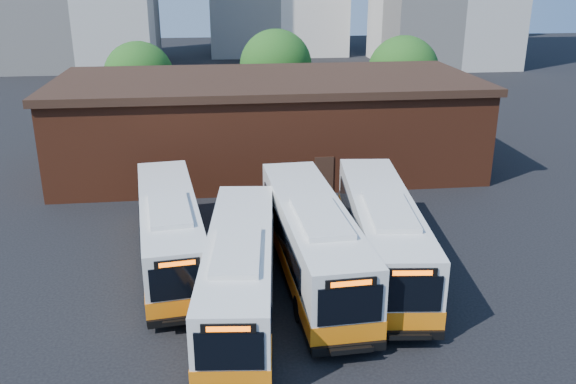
{
  "coord_description": "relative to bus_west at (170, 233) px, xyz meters",
  "views": [
    {
      "loc": [
        -3.47,
        -21.59,
        13.28
      ],
      "look_at": [
        -0.38,
        4.55,
        3.66
      ],
      "focal_mm": 38.0,
      "sensor_mm": 36.0,
      "label": 1
    }
  ],
  "objects": [
    {
      "name": "bus_west",
      "position": [
        0.0,
        0.0,
        0.0
      ],
      "size": [
        4.08,
        12.84,
        3.45
      ],
      "rotation": [
        0.0,
        0.0,
        0.12
      ],
      "color": "silver",
      "rests_on": "ground"
    },
    {
      "name": "bus_east",
      "position": [
        9.83,
        -1.71,
        0.08
      ],
      "size": [
        4.06,
        13.52,
        3.63
      ],
      "rotation": [
        0.0,
        0.0,
        -0.1
      ],
      "color": "silver",
      "rests_on": "ground"
    },
    {
      "name": "tree_east",
      "position": [
        18.93,
        25.67,
        3.27
      ],
      "size": [
        6.24,
        6.24,
        7.96
      ],
      "color": "#382314",
      "rests_on": "ground"
    },
    {
      "name": "ground",
      "position": [
        5.93,
        -5.33,
        -1.57
      ],
      "size": [
        220.0,
        220.0,
        0.0
      ],
      "primitive_type": "plane",
      "color": "black"
    },
    {
      "name": "bus_mideast",
      "position": [
        6.49,
        -2.17,
        0.11
      ],
      "size": [
        3.47,
        13.66,
        3.69
      ],
      "rotation": [
        0.0,
        0.0,
        0.05
      ],
      "color": "silver",
      "rests_on": "ground"
    },
    {
      "name": "tree_mid",
      "position": [
        7.93,
        28.67,
        3.51
      ],
      "size": [
        6.56,
        6.56,
        8.36
      ],
      "color": "#382314",
      "rests_on": "ground"
    },
    {
      "name": "bus_midwest",
      "position": [
        3.13,
        -4.65,
        0.0
      ],
      "size": [
        3.82,
        12.83,
        3.45
      ],
      "rotation": [
        0.0,
        0.0,
        -0.1
      ],
      "color": "silver",
      "rests_on": "ground"
    },
    {
      "name": "depot_building",
      "position": [
        5.93,
        14.67,
        1.69
      ],
      "size": [
        28.6,
        12.6,
        6.4
      ],
      "color": "#602916",
      "rests_on": "ground"
    },
    {
      "name": "tree_west",
      "position": [
        -4.07,
        26.67,
        3.08
      ],
      "size": [
        6.0,
        6.0,
        7.65
      ],
      "color": "#382314",
      "rests_on": "ground"
    },
    {
      "name": "transit_worker",
      "position": [
        6.18,
        -6.35,
        -0.57
      ],
      "size": [
        0.7,
        0.85,
        1.99
      ],
      "primitive_type": "imported",
      "rotation": [
        0.0,
        0.0,
        1.22
      ],
      "color": "black",
      "rests_on": "ground"
    }
  ]
}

